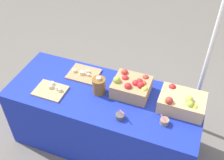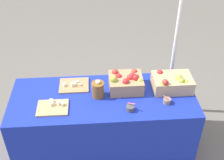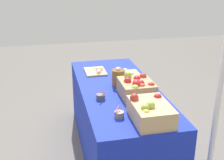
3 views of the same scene
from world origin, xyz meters
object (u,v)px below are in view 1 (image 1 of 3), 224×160
object	(u,v)px
sample_bowl_near	(164,121)
apple_crate_middle	(132,86)
apple_crate_left	(182,102)
cutting_board_back	(84,74)
cider_jug	(99,86)
sample_bowl_mid	(120,116)
tent_pole	(208,58)
cutting_board_front	(51,90)

from	to	relation	value
sample_bowl_near	apple_crate_middle	bearing A→B (deg)	145.61
sample_bowl_near	apple_crate_left	bearing A→B (deg)	66.11
cutting_board_back	sample_bowl_near	size ratio (longest dim) A/B	3.37
apple_crate_left	cider_jug	distance (m)	0.78
apple_crate_middle	sample_bowl_mid	distance (m)	0.35
sample_bowl_near	tent_pole	world-z (taller)	tent_pole
cutting_board_front	sample_bowl_mid	bearing A→B (deg)	-6.19
cutting_board_front	sample_bowl_near	xyz separation A→B (m)	(1.12, 0.00, 0.01)
cutting_board_back	cider_jug	xyz separation A→B (m)	(0.25, -0.18, 0.07)
apple_crate_middle	cider_jug	size ratio (longest dim) A/B	1.82
apple_crate_middle	sample_bowl_mid	size ratio (longest dim) A/B	3.48
apple_crate_left	tent_pole	xyz separation A→B (m)	(0.13, 0.50, 0.18)
cutting_board_back	cider_jug	distance (m)	0.32
apple_crate_middle	apple_crate_left	bearing A→B (deg)	-4.34
sample_bowl_near	tent_pole	distance (m)	0.79
cutting_board_back	sample_bowl_mid	distance (m)	0.70
cutting_board_front	cutting_board_back	world-z (taller)	cutting_board_back
cutting_board_front	cider_jug	world-z (taller)	cider_jug
sample_bowl_near	cider_jug	size ratio (longest dim) A/B	0.49
apple_crate_left	cutting_board_front	bearing A→B (deg)	-169.61
sample_bowl_near	cutting_board_back	bearing A→B (deg)	159.99
sample_bowl_near	tent_pole	bearing A→B (deg)	72.03
cutting_board_front	tent_pole	distance (m)	1.55
cutting_board_front	tent_pole	size ratio (longest dim) A/B	0.15
apple_crate_left	apple_crate_middle	xyz separation A→B (m)	(-0.48, 0.04, 0.01)
apple_crate_middle	sample_bowl_mid	world-z (taller)	apple_crate_middle
apple_crate_left	sample_bowl_near	xyz separation A→B (m)	(-0.10, -0.22, -0.05)
sample_bowl_mid	cider_jug	xyz separation A→B (m)	(-0.30, 0.24, 0.06)
cutting_board_front	sample_bowl_near	size ratio (longest dim) A/B	3.26
tent_pole	cutting_board_front	bearing A→B (deg)	-152.04
cider_jug	tent_pole	xyz separation A→B (m)	(0.91, 0.56, 0.18)
apple_crate_left	cutting_board_front	distance (m)	1.24
apple_crate_middle	sample_bowl_near	bearing A→B (deg)	-34.39
apple_crate_middle	sample_bowl_near	world-z (taller)	apple_crate_middle
sample_bowl_near	tent_pole	size ratio (longest dim) A/B	0.05
sample_bowl_mid	cider_jug	world-z (taller)	cider_jug
cider_jug	sample_bowl_near	bearing A→B (deg)	-12.98
apple_crate_middle	tent_pole	bearing A→B (deg)	36.83
apple_crate_left	sample_bowl_near	bearing A→B (deg)	-113.89
apple_crate_left	cutting_board_back	bearing A→B (deg)	173.60
cutting_board_back	cider_jug	bearing A→B (deg)	-35.85
sample_bowl_near	sample_bowl_mid	world-z (taller)	sample_bowl_mid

